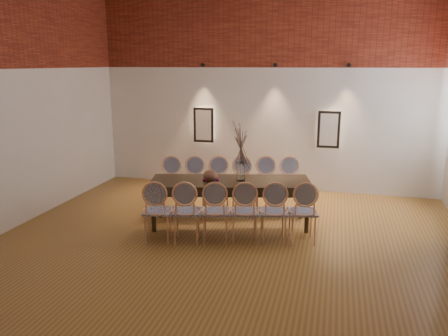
% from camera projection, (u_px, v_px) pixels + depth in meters
% --- Properties ---
extents(floor, '(7.00, 7.00, 0.02)m').
position_uv_depth(floor, '(222.00, 255.00, 6.06)').
color(floor, olive).
rests_on(floor, ground).
extents(wall_back, '(7.00, 0.10, 4.00)m').
position_uv_depth(wall_back, '(266.00, 93.00, 8.93)').
color(wall_back, silver).
rests_on(wall_back, ground).
extents(wall_front, '(7.00, 0.10, 4.00)m').
position_uv_depth(wall_front, '(45.00, 180.00, 2.25)').
color(wall_front, silver).
rests_on(wall_front, ground).
extents(brick_band_back, '(7.00, 0.02, 1.50)m').
position_uv_depth(brick_band_back, '(267.00, 28.00, 8.57)').
color(brick_band_back, maroon).
rests_on(brick_band_back, ground).
extents(niche_left, '(0.36, 0.06, 0.66)m').
position_uv_depth(niche_left, '(204.00, 125.00, 9.32)').
color(niche_left, '#FFEAC6').
rests_on(niche_left, wall_back).
extents(niche_right, '(0.36, 0.06, 0.66)m').
position_uv_depth(niche_right, '(329.00, 129.00, 8.69)').
color(niche_right, '#FFEAC6').
rests_on(niche_right, wall_back).
extents(spot_fixture_left, '(0.08, 0.10, 0.08)m').
position_uv_depth(spot_fixture_left, '(203.00, 65.00, 9.00)').
color(spot_fixture_left, black).
rests_on(spot_fixture_left, wall_back).
extents(spot_fixture_mid, '(0.08, 0.10, 0.08)m').
position_uv_depth(spot_fixture_mid, '(275.00, 65.00, 8.63)').
color(spot_fixture_mid, black).
rests_on(spot_fixture_mid, wall_back).
extents(spot_fixture_right, '(0.08, 0.10, 0.08)m').
position_uv_depth(spot_fixture_right, '(349.00, 65.00, 8.29)').
color(spot_fixture_right, black).
rests_on(spot_fixture_right, wall_back).
extents(dining_table, '(2.68, 1.39, 0.75)m').
position_uv_depth(dining_table, '(230.00, 203.00, 7.10)').
color(dining_table, '#322211').
rests_on(dining_table, floor).
extents(chair_near_a, '(0.53, 0.53, 0.94)m').
position_uv_depth(chair_near_a, '(158.00, 211.00, 6.42)').
color(chair_near_a, '#E3A279').
rests_on(chair_near_a, floor).
extents(chair_near_b, '(0.53, 0.53, 0.94)m').
position_uv_depth(chair_near_b, '(187.00, 211.00, 6.41)').
color(chair_near_b, '#E3A279').
rests_on(chair_near_b, floor).
extents(chair_near_c, '(0.53, 0.53, 0.94)m').
position_uv_depth(chair_near_c, '(215.00, 211.00, 6.41)').
color(chair_near_c, '#E3A279').
rests_on(chair_near_c, floor).
extents(chair_near_d, '(0.53, 0.53, 0.94)m').
position_uv_depth(chair_near_d, '(244.00, 211.00, 6.40)').
color(chair_near_d, '#E3A279').
rests_on(chair_near_d, floor).
extents(chair_near_e, '(0.53, 0.53, 0.94)m').
position_uv_depth(chair_near_e, '(273.00, 211.00, 6.39)').
color(chair_near_e, '#E3A279').
rests_on(chair_near_e, floor).
extents(chair_near_f, '(0.53, 0.53, 0.94)m').
position_uv_depth(chair_near_f, '(303.00, 212.00, 6.38)').
color(chair_near_f, '#E3A279').
rests_on(chair_near_f, floor).
extents(chair_far_a, '(0.53, 0.53, 0.94)m').
position_uv_depth(chair_far_a, '(171.00, 185.00, 7.76)').
color(chair_far_a, '#E3A279').
rests_on(chair_far_a, floor).
extents(chair_far_b, '(0.53, 0.53, 0.94)m').
position_uv_depth(chair_far_b, '(194.00, 185.00, 7.76)').
color(chair_far_b, '#E3A279').
rests_on(chair_far_b, floor).
extents(chair_far_c, '(0.53, 0.53, 0.94)m').
position_uv_depth(chair_far_c, '(218.00, 185.00, 7.75)').
color(chair_far_c, '#E3A279').
rests_on(chair_far_c, floor).
extents(chair_far_d, '(0.53, 0.53, 0.94)m').
position_uv_depth(chair_far_d, '(242.00, 186.00, 7.74)').
color(chair_far_d, '#E3A279').
rests_on(chair_far_d, floor).
extents(chair_far_e, '(0.53, 0.53, 0.94)m').
position_uv_depth(chair_far_e, '(266.00, 186.00, 7.73)').
color(chair_far_e, '#E3A279').
rests_on(chair_far_e, floor).
extents(chair_far_f, '(0.53, 0.53, 0.94)m').
position_uv_depth(chair_far_f, '(290.00, 186.00, 7.73)').
color(chair_far_f, '#E3A279').
rests_on(chair_far_f, floor).
extents(vase, '(0.14, 0.14, 0.30)m').
position_uv_depth(vase, '(241.00, 171.00, 6.97)').
color(vase, silver).
rests_on(vase, dining_table).
extents(dried_branches, '(0.50, 0.50, 0.70)m').
position_uv_depth(dried_branches, '(241.00, 144.00, 6.86)').
color(dried_branches, brown).
rests_on(dried_branches, vase).
extents(bowl, '(0.24, 0.24, 0.18)m').
position_uv_depth(bowl, '(211.00, 176.00, 6.94)').
color(bowl, brown).
rests_on(bowl, dining_table).
extents(book, '(0.29, 0.24, 0.03)m').
position_uv_depth(book, '(211.00, 179.00, 7.04)').
color(book, '#900F60').
rests_on(book, dining_table).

